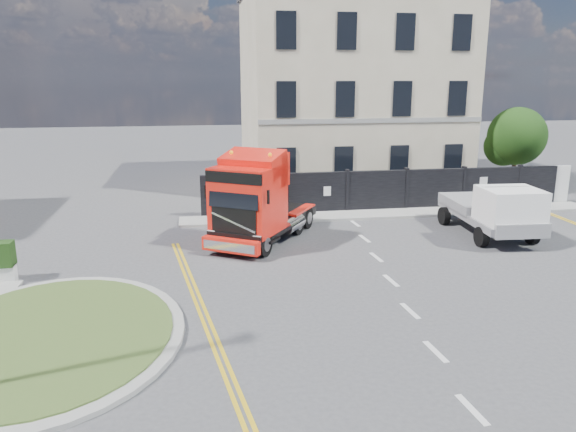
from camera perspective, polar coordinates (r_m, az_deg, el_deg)
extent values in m
plane|color=#424244|center=(18.22, 1.15, -6.68)|extent=(120.00, 120.00, 0.00)
cylinder|color=gray|center=(15.64, -23.23, -11.27)|extent=(6.80, 6.80, 0.12)
cylinder|color=#3A5522|center=(15.61, -23.26, -11.00)|extent=(6.20, 6.20, 0.05)
cube|color=black|center=(27.86, 9.97, 2.56)|extent=(18.00, 0.25, 2.00)
cube|color=silver|center=(31.68, 24.66, 2.86)|extent=(2.60, 0.12, 2.00)
cube|color=beige|center=(34.49, 6.12, 12.40)|extent=(12.00, 10.00, 11.00)
cylinder|color=#382619|center=(34.13, 21.93, 4.19)|extent=(0.24, 0.24, 2.40)
sphere|color=black|center=(33.88, 22.24, 7.52)|extent=(3.20, 3.20, 3.20)
sphere|color=black|center=(34.03, 21.07, 6.62)|extent=(2.20, 2.20, 2.20)
cube|color=gray|center=(27.24, 10.50, 0.24)|extent=(20.00, 1.60, 0.12)
cube|color=black|center=(22.91, -2.19, -0.56)|extent=(4.92, 5.98, 0.41)
cube|color=red|center=(21.24, -4.05, 1.75)|extent=(3.16, 3.19, 2.52)
cube|color=red|center=(21.88, -2.96, 4.90)|extent=(2.34, 1.90, 1.26)
cube|color=black|center=(20.17, -5.56, 2.11)|extent=(1.70, 1.11, 0.95)
cube|color=red|center=(20.37, -5.83, -3.01)|extent=(2.07, 1.48, 0.50)
cylinder|color=black|center=(21.45, -7.18, -2.25)|extent=(0.75, 0.95, 0.94)
cylinder|color=gray|center=(21.45, -7.18, -2.25)|extent=(0.55, 0.61, 0.52)
cylinder|color=black|center=(20.56, -2.48, -2.87)|extent=(0.75, 0.95, 0.94)
cylinder|color=gray|center=(20.56, -2.48, -2.87)|extent=(0.55, 0.61, 0.52)
cylinder|color=black|center=(24.16, -3.36, -0.31)|extent=(0.75, 0.95, 0.94)
cylinder|color=gray|center=(24.16, -3.36, -0.31)|extent=(0.55, 0.61, 0.52)
cylinder|color=black|center=(23.38, 0.91, -0.77)|extent=(0.75, 0.95, 0.94)
cylinder|color=gray|center=(23.38, 0.91, -0.77)|extent=(0.55, 0.61, 0.52)
cylinder|color=black|center=(25.10, -2.26, 0.26)|extent=(0.75, 0.95, 0.94)
cylinder|color=gray|center=(25.10, -2.26, 0.26)|extent=(0.55, 0.61, 0.52)
cylinder|color=black|center=(24.35, 1.88, -0.17)|extent=(0.75, 0.95, 0.94)
cylinder|color=gray|center=(24.35, 1.88, -0.17)|extent=(0.55, 0.61, 0.52)
cube|color=gray|center=(24.85, 19.49, 0.06)|extent=(2.45, 5.52, 0.28)
cube|color=white|center=(23.27, 21.60, 0.82)|extent=(2.25, 2.15, 1.46)
cylinder|color=black|center=(23.01, 19.06, -2.00)|extent=(0.28, 0.79, 0.79)
cylinder|color=black|center=(24.09, 23.54, -1.71)|extent=(0.28, 0.79, 0.79)
cylinder|color=black|center=(25.92, 15.58, 0.01)|extent=(0.28, 0.79, 0.79)
cylinder|color=black|center=(26.88, 19.72, 0.19)|extent=(0.28, 0.79, 0.79)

